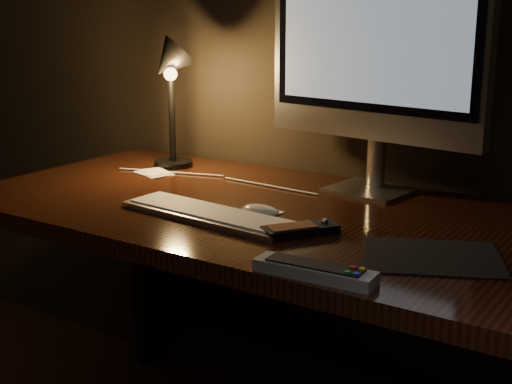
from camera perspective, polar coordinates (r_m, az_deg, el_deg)
The scene contains 10 objects.
desk at distance 1.75m, azimuth 3.57°, elevation -4.97°, with size 1.60×0.75×0.75m.
monitor at distance 1.78m, azimuth 9.49°, elevation 11.55°, with size 0.59×0.20×0.62m.
keyboard at distance 1.60m, azimuth -3.76°, elevation -1.74°, with size 0.44×0.12×0.02m, color silver.
mousepad at distance 1.39m, azimuth 13.88°, elevation -5.04°, with size 0.25×0.20×0.00m, color black.
mouse at distance 1.60m, azimuth 0.40°, elevation -1.64°, with size 0.10×0.05×0.02m, color white.
media_remote at distance 1.48m, azimuth 3.56°, elevation -3.02°, with size 0.14×0.16×0.03m.
tv_remote at distance 1.25m, azimuth 4.72°, elevation -6.29°, with size 0.22×0.07×0.03m.
papers at distance 2.03m, azimuth -8.15°, elevation 1.53°, with size 0.11×0.07×0.01m, color white.
desk_lamp at distance 2.04m, azimuth -6.89°, elevation 8.87°, with size 0.19×0.20×0.38m.
cable at distance 1.93m, azimuth -3.24°, elevation 0.99°, with size 0.01×0.01×0.62m, color white.
Camera 1 is at (0.82, 0.49, 1.21)m, focal length 50.00 mm.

